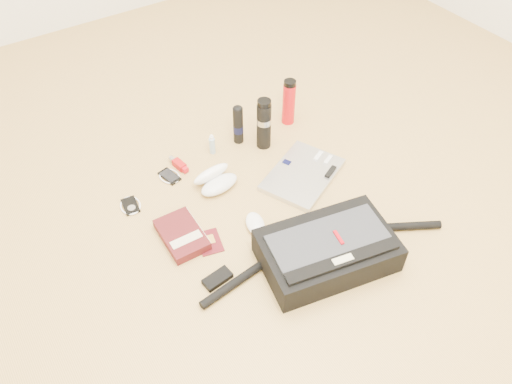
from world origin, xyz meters
TOP-DOWN VIEW (x-y plane):
  - ground at (0.00, 0.00)m, footprint 4.00×4.00m
  - messenger_bag at (0.06, -0.28)m, footprint 0.99×0.39m
  - laptop at (0.26, 0.13)m, footprint 0.43×0.38m
  - book at (-0.34, 0.12)m, footprint 0.16×0.23m
  - passport at (-0.27, 0.04)m, footprint 0.11×0.14m
  - mouse at (-0.07, 0.01)m, footprint 0.11×0.14m
  - sunglasses_case at (-0.09, 0.29)m, footprint 0.19×0.17m
  - ipod at (-0.45, 0.38)m, footprint 0.09×0.10m
  - phone at (-0.23, 0.45)m, footprint 0.10×0.11m
  - inhaler at (-0.17, 0.49)m, footprint 0.04×0.12m
  - spray_bottle at (0.01, 0.49)m, footprint 0.03×0.03m
  - aerosol_can at (0.15, 0.49)m, footprint 0.05×0.05m
  - thermos_black at (0.23, 0.40)m, footprint 0.08×0.08m
  - thermos_red at (0.43, 0.48)m, footprint 0.07×0.07m

SIDE VIEW (x-z plane):
  - ground at x=0.00m, z-range 0.00..0.00m
  - passport at x=-0.27m, z-range 0.00..0.01m
  - phone at x=-0.23m, z-range 0.00..0.01m
  - ipod at x=-0.45m, z-range 0.00..0.01m
  - laptop at x=0.26m, z-range -0.01..0.03m
  - inhaler at x=-0.17m, z-range 0.00..0.03m
  - mouse at x=-0.07m, z-range 0.00..0.04m
  - book at x=-0.34m, z-range 0.00..0.04m
  - sunglasses_case at x=-0.09m, z-range -0.02..0.09m
  - spray_bottle at x=0.01m, z-range -0.01..0.10m
  - messenger_bag at x=0.06m, z-range -0.01..0.13m
  - aerosol_can at x=0.15m, z-range 0.00..0.20m
  - thermos_red at x=0.43m, z-range 0.00..0.23m
  - thermos_black at x=0.23m, z-range 0.00..0.26m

